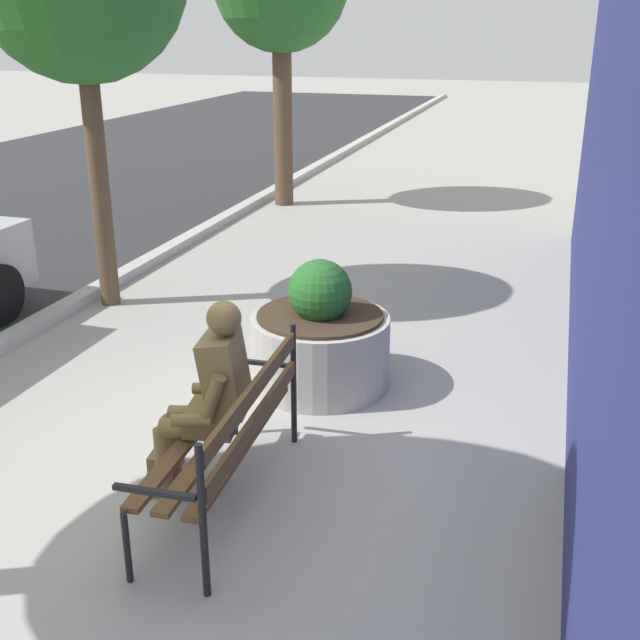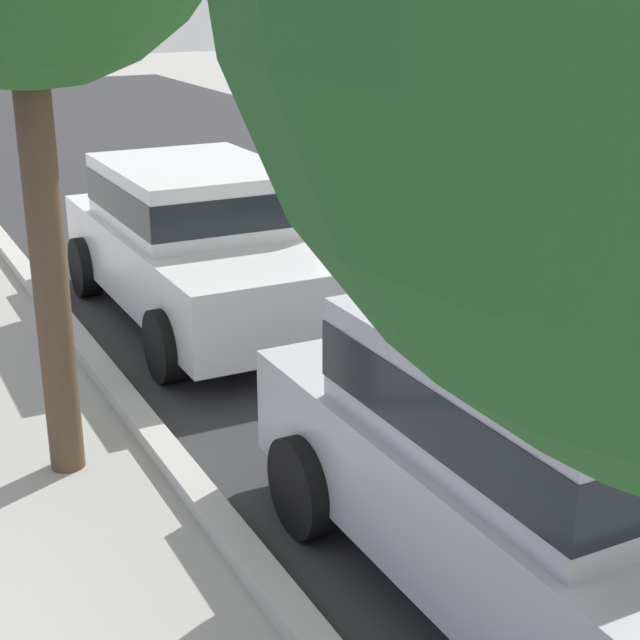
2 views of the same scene
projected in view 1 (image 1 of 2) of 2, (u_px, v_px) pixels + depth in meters
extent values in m
plane|color=#9E9B93|center=(209.00, 482.00, 5.44)|extent=(80.00, 80.00, 0.00)
cube|color=navy|center=(639.00, 160.00, 5.32)|extent=(12.00, 0.50, 4.20)
cube|color=brown|center=(242.00, 444.00, 5.03)|extent=(1.70, 0.19, 0.04)
cube|color=brown|center=(216.00, 441.00, 5.07)|extent=(1.70, 0.19, 0.04)
cube|color=brown|center=(190.00, 437.00, 5.11)|extent=(1.70, 0.19, 0.04)
cube|color=brown|center=(255.00, 422.00, 4.95)|extent=(1.70, 0.12, 0.11)
cube|color=brown|center=(254.00, 390.00, 4.87)|extent=(1.70, 0.12, 0.11)
cylinder|color=black|center=(127.00, 548.00, 4.40)|extent=(0.04, 0.04, 0.45)
cylinder|color=black|center=(203.00, 522.00, 4.20)|extent=(0.04, 0.04, 0.95)
cube|color=black|center=(154.00, 492.00, 4.21)|extent=(0.06, 0.48, 0.03)
cylinder|color=black|center=(235.00, 407.00, 5.99)|extent=(0.04, 0.04, 0.45)
cylinder|color=black|center=(294.00, 384.00, 5.80)|extent=(0.04, 0.04, 0.95)
cube|color=black|center=(258.00, 363.00, 5.81)|extent=(0.06, 0.48, 0.03)
cube|color=brown|center=(212.00, 418.00, 5.13)|extent=(0.39, 0.37, 0.16)
cube|color=brown|center=(225.00, 374.00, 5.00)|extent=(0.40, 0.34, 0.55)
sphere|color=brown|center=(224.00, 318.00, 4.86)|extent=(0.22, 0.22, 0.22)
cylinder|color=brown|center=(213.00, 396.00, 4.82)|extent=(0.12, 0.19, 0.29)
cylinder|color=brown|center=(192.00, 420.00, 4.89)|extent=(0.12, 0.28, 0.10)
cylinder|color=brown|center=(231.00, 367.00, 5.22)|extent=(0.12, 0.19, 0.29)
cylinder|color=brown|center=(212.00, 388.00, 5.31)|extent=(0.12, 0.28, 0.10)
cylinder|color=brown|center=(188.00, 429.00, 5.08)|extent=(0.18, 0.38, 0.14)
cylinder|color=brown|center=(164.00, 463.00, 5.20)|extent=(0.11, 0.11, 0.50)
cube|color=brown|center=(157.00, 490.00, 5.28)|extent=(0.15, 0.25, 0.07)
cylinder|color=brown|center=(196.00, 416.00, 5.24)|extent=(0.18, 0.38, 0.14)
cylinder|color=brown|center=(172.00, 449.00, 5.36)|extent=(0.11, 0.11, 0.50)
cube|color=brown|center=(166.00, 476.00, 5.45)|extent=(0.15, 0.25, 0.07)
cube|color=brown|center=(166.00, 460.00, 5.56)|extent=(0.30, 0.22, 0.16)
cylinder|color=#A8A399|center=(320.00, 351.00, 6.79)|extent=(1.20, 1.20, 0.63)
cylinder|color=#38281C|center=(320.00, 315.00, 6.68)|extent=(1.08, 1.08, 0.03)
sphere|color=#235B23|center=(320.00, 291.00, 6.60)|extent=(0.54, 0.54, 0.54)
cylinder|color=brown|center=(99.00, 185.00, 8.41)|extent=(0.21, 0.21, 2.68)
cylinder|color=brown|center=(283.00, 122.00, 13.18)|extent=(0.32, 0.32, 2.80)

